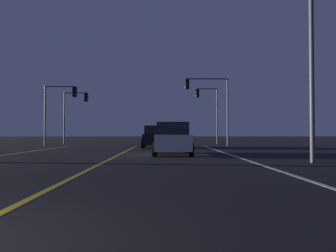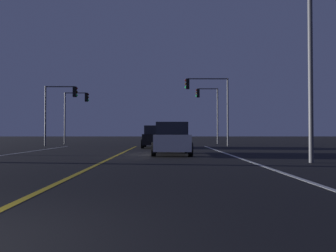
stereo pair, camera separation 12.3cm
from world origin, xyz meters
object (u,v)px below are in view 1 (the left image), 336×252
(car_ahead_far, at_px, (155,137))
(traffic_light_near_left, at_px, (61,101))
(traffic_light_near_right, at_px, (207,96))
(car_lead_same_lane, at_px, (172,139))
(traffic_light_far_left, at_px, (76,106))
(traffic_light_far_right, at_px, (207,103))
(street_lamp_right_near, at_px, (295,42))

(car_ahead_far, relative_size, traffic_light_near_left, 0.82)
(car_ahead_far, distance_m, traffic_light_near_right, 6.49)
(car_lead_same_lane, relative_size, traffic_light_near_right, 0.73)
(traffic_light_near_right, height_order, traffic_light_far_left, traffic_light_near_right)
(car_lead_same_lane, relative_size, traffic_light_far_right, 0.74)
(traffic_light_far_right, xyz_separation_m, street_lamp_right_near, (0.55, -21.32, 0.45))
(car_lead_same_lane, height_order, traffic_light_near_left, traffic_light_near_left)
(traffic_light_near_left, height_order, traffic_light_far_left, traffic_light_far_left)
(traffic_light_far_right, relative_size, traffic_light_far_left, 1.08)
(traffic_light_far_left, distance_m, street_lamp_right_near, 25.63)
(traffic_light_near_left, distance_m, traffic_light_far_right, 14.56)
(car_lead_same_lane, relative_size, car_ahead_far, 1.00)
(street_lamp_right_near, bearing_deg, traffic_light_far_right, -88.53)
(car_lead_same_lane, xyz_separation_m, street_lamp_right_near, (4.64, -4.71, 3.86))
(traffic_light_near_left, bearing_deg, traffic_light_far_right, 22.20)
(traffic_light_near_right, bearing_deg, car_ahead_far, 34.40)
(traffic_light_near_right, relative_size, traffic_light_near_left, 1.14)
(car_lead_same_lane, relative_size, traffic_light_near_left, 0.82)
(traffic_light_far_right, bearing_deg, car_ahead_far, 58.79)
(traffic_light_near_right, relative_size, traffic_light_far_left, 1.11)
(traffic_light_far_right, distance_m, street_lamp_right_near, 21.33)
(traffic_light_far_left, xyz_separation_m, street_lamp_right_near, (14.20, -21.32, 0.74))
(traffic_light_near_left, relative_size, street_lamp_right_near, 0.72)
(traffic_light_near_right, xyz_separation_m, traffic_light_far_right, (0.72, 5.50, -0.17))
(car_ahead_far, bearing_deg, car_lead_same_lane, -172.27)
(car_ahead_far, bearing_deg, traffic_light_near_left, 69.77)
(traffic_light_near_right, height_order, traffic_light_near_left, traffic_light_near_right)
(car_lead_same_lane, distance_m, car_ahead_far, 8.13)
(traffic_light_near_left, height_order, street_lamp_right_near, street_lamp_right_near)
(traffic_light_far_right, bearing_deg, street_lamp_right_near, 91.47)
(traffic_light_far_right, bearing_deg, traffic_light_far_left, -0.00)
(car_lead_same_lane, bearing_deg, traffic_light_far_right, -13.83)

